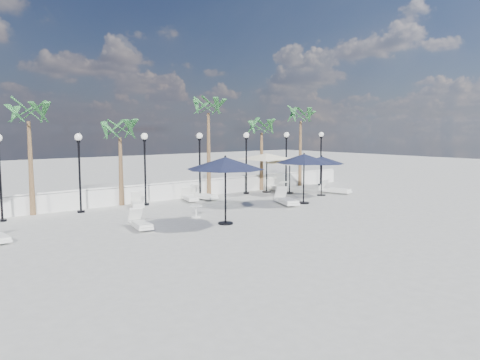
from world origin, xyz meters
TOP-DOWN VIEW (x-y plane):
  - ground at (0.00, 0.00)m, footprint 100.00×100.00m
  - balustrade at (0.00, 7.50)m, footprint 26.00×0.30m
  - lamppost_1 at (-7.00, 6.50)m, footprint 0.36×0.36m
  - lamppost_2 at (-3.50, 6.50)m, footprint 0.36×0.36m
  - lamppost_3 at (0.00, 6.50)m, footprint 0.36×0.36m
  - lamppost_4 at (3.50, 6.50)m, footprint 0.36×0.36m
  - lamppost_5 at (7.00, 6.50)m, footprint 0.36×0.36m
  - lamppost_6 at (10.50, 6.50)m, footprint 0.36×0.36m
  - palm_0 at (-9.00, 7.30)m, footprint 2.60×2.60m
  - palm_1 at (-4.50, 7.30)m, footprint 2.60×2.60m
  - palm_2 at (1.20, 7.30)m, footprint 2.60×2.60m
  - palm_3 at (5.50, 7.30)m, footprint 2.60×2.60m
  - palm_4 at (9.20, 7.30)m, footprint 2.60×2.60m
  - lounger_0 at (-6.50, 1.31)m, footprint 0.93×1.90m
  - lounger_2 at (-4.13, 6.22)m, footprint 1.22×1.89m
  - lounger_3 at (-0.05, 6.22)m, footprint 1.03×2.10m
  - lounger_4 at (-0.91, 6.22)m, footprint 1.04×1.84m
  - lounger_5 at (2.37, 1.81)m, footprint 1.48×2.23m
  - lounger_6 at (5.91, 6.19)m, footprint 0.98×2.11m
  - lounger_7 at (7.88, 3.03)m, footprint 1.09×2.14m
  - side_table_1 at (-3.38, 1.89)m, footprint 0.57×0.57m
  - side_table_2 at (6.57, 6.20)m, footprint 0.58×0.58m
  - parasol_navy_left at (-3.24, -0.16)m, footprint 3.33×3.33m
  - parasol_navy_mid at (6.55, 2.99)m, footprint 2.73×2.73m
  - parasol_navy_right at (3.43, 1.56)m, footprint 3.09×3.09m
  - parasol_cream_sq_a at (4.95, 6.20)m, footprint 5.47×5.47m
  - parasol_cream_sq_b at (5.79, 4.96)m, footprint 4.82×4.82m

SIDE VIEW (x-z plane):
  - ground at x=0.00m, z-range 0.00..0.00m
  - lounger_4 at x=-0.91m, z-range -0.11..0.55m
  - lounger_2 at x=-4.13m, z-range -0.11..0.57m
  - lounger_0 at x=-6.50m, z-range -0.11..0.57m
  - lounger_3 at x=-0.05m, z-range -0.12..0.63m
  - lounger_6 at x=5.91m, z-range -0.12..0.63m
  - lounger_7 at x=7.88m, z-range -0.13..0.64m
  - lounger_5 at x=2.37m, z-range -0.13..0.67m
  - side_table_1 at x=-3.38m, z-range 0.06..0.61m
  - side_table_2 at x=6.57m, z-range 0.06..0.62m
  - balustrade at x=0.00m, z-range -0.04..0.97m
  - parasol_navy_mid at x=6.55m, z-range 0.93..3.38m
  - parasol_cream_sq_b at x=5.79m, z-range 1.02..3.44m
  - parasol_navy_right at x=3.43m, z-range 1.05..3.82m
  - parasol_cream_sq_a at x=4.95m, z-range 1.14..3.83m
  - lamppost_1 at x=-7.00m, z-range 0.57..4.41m
  - lamppost_2 at x=-3.50m, z-range 0.57..4.41m
  - lamppost_3 at x=0.00m, z-range 0.57..4.41m
  - lamppost_4 at x=3.50m, z-range 0.57..4.41m
  - lamppost_5 at x=7.00m, z-range 0.57..4.41m
  - lamppost_6 at x=10.50m, z-range 0.57..4.41m
  - parasol_navy_left at x=-3.24m, z-range 1.12..4.06m
  - palm_1 at x=-4.50m, z-range 1.40..6.10m
  - palm_3 at x=5.50m, z-range 1.50..6.40m
  - palm_0 at x=-9.00m, z-range 1.78..7.28m
  - palm_4 at x=9.20m, z-range 1.88..7.58m
  - palm_2 at x=1.20m, z-range 2.07..8.17m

